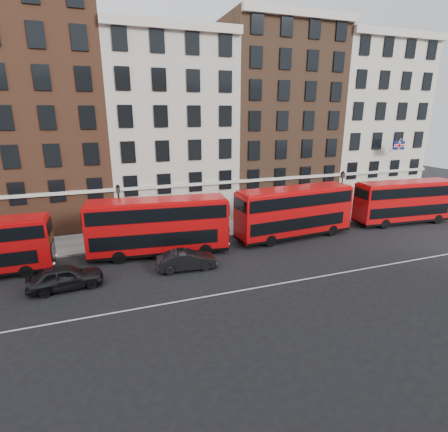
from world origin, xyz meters
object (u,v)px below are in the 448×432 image
object	(u,v)px
bus_b	(158,225)
car_rear	(65,277)
car_front	(187,260)
bus_d	(404,201)
bus_c	(294,211)
traffic_light	(404,193)

from	to	relation	value
bus_b	car_rear	world-z (taller)	bus_b
car_front	bus_d	bearing A→B (deg)	-77.93
bus_c	bus_d	xyz separation A→B (m)	(13.02, 0.01, -0.13)
bus_b	car_front	xyz separation A→B (m)	(1.44, -3.50, -1.77)
bus_c	car_rear	bearing A→B (deg)	-173.66
car_rear	traffic_light	bearing A→B (deg)	-84.47
car_rear	bus_d	bearing A→B (deg)	-88.25
car_front	car_rear	bearing A→B (deg)	95.07
car_front	bus_c	bearing A→B (deg)	-68.52
bus_b	car_front	size ratio (longest dim) A/B	2.58
bus_c	bus_d	world-z (taller)	bus_c
bus_c	car_front	distance (m)	11.62
car_rear	traffic_light	size ratio (longest dim) A/B	1.43
bus_c	car_front	size ratio (longest dim) A/B	2.59
car_rear	traffic_light	world-z (taller)	traffic_light
bus_b	bus_c	distance (m)	12.38
bus_d	traffic_light	xyz separation A→B (m)	(2.69, 2.66, 0.06)
bus_b	traffic_light	xyz separation A→B (m)	(28.10, 2.66, -0.05)
car_rear	car_front	bearing A→B (deg)	-93.49
traffic_light	bus_d	bearing A→B (deg)	-135.31
car_front	traffic_light	xyz separation A→B (m)	(26.65, 6.17, 1.72)
car_rear	traffic_light	xyz separation A→B (m)	(34.85, 6.35, 1.65)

